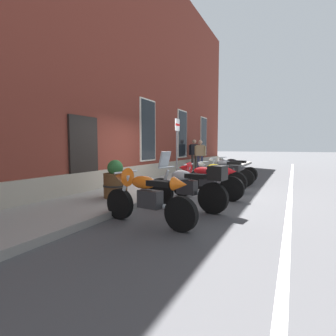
# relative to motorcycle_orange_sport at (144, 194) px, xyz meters

# --- Properties ---
(ground_plane) EXTENTS (140.00, 140.00, 0.00)m
(ground_plane) POSITION_rel_motorcycle_orange_sport_xyz_m (3.48, 0.80, -0.56)
(ground_plane) COLOR #424244
(sidewalk) EXTENTS (31.84, 2.21, 0.14)m
(sidewalk) POSITION_rel_motorcycle_orange_sport_xyz_m (3.48, 1.90, -0.49)
(sidewalk) COLOR gray
(sidewalk) RESTS_ON ground_plane
(lane_stripe) EXTENTS (31.84, 0.12, 0.01)m
(lane_stripe) POSITION_rel_motorcycle_orange_sport_xyz_m (3.48, -2.40, -0.56)
(lane_stripe) COLOR silver
(lane_stripe) RESTS_ON ground_plane
(brick_pub_facade) EXTENTS (25.84, 6.65, 9.48)m
(brick_pub_facade) POSITION_rel_motorcycle_orange_sport_xyz_m (3.48, 6.28, 4.17)
(brick_pub_facade) COLOR maroon
(brick_pub_facade) RESTS_ON ground_plane
(motorcycle_orange_sport) EXTENTS (0.62, 2.01, 1.03)m
(motorcycle_orange_sport) POSITION_rel_motorcycle_orange_sport_xyz_m (0.00, 0.00, 0.00)
(motorcycle_orange_sport) COLOR black
(motorcycle_orange_sport) RESTS_ON ground_plane
(motorcycle_silver_touring) EXTENTS (0.71, 2.05, 1.32)m
(motorcycle_silver_touring) POSITION_rel_motorcycle_orange_sport_xyz_m (1.37, -0.35, -0.01)
(motorcycle_silver_touring) COLOR black
(motorcycle_silver_touring) RESTS_ON ground_plane
(motorcycle_red_sport) EXTENTS (0.62, 2.09, 1.01)m
(motorcycle_red_sport) POSITION_rel_motorcycle_orange_sport_xyz_m (2.81, -0.23, -0.01)
(motorcycle_red_sport) COLOR black
(motorcycle_red_sport) RESTS_ON ground_plane
(motorcycle_yellow_naked) EXTENTS (0.71, 2.01, 0.94)m
(motorcycle_yellow_naked) POSITION_rel_motorcycle_orange_sport_xyz_m (4.19, -0.21, -0.09)
(motorcycle_yellow_naked) COLOR black
(motorcycle_yellow_naked) RESTS_ON ground_plane
(motorcycle_grey_naked) EXTENTS (0.62, 2.02, 1.01)m
(motorcycle_grey_naked) POSITION_rel_motorcycle_orange_sport_xyz_m (5.57, -0.21, -0.07)
(motorcycle_grey_naked) COLOR black
(motorcycle_grey_naked) RESTS_ON ground_plane
(motorcycle_black_naked) EXTENTS (0.84, 2.01, 0.99)m
(motorcycle_black_naked) POSITION_rel_motorcycle_orange_sport_xyz_m (7.06, -0.17, -0.08)
(motorcycle_black_naked) COLOR black
(motorcycle_black_naked) RESTS_ON ground_plane
(pedestrian_tan_coat) EXTENTS (0.27, 0.58, 1.63)m
(pedestrian_tan_coat) POSITION_rel_motorcycle_orange_sport_xyz_m (9.00, 1.96, 0.49)
(pedestrian_tan_coat) COLOR #2D3351
(pedestrian_tan_coat) RESTS_ON sidewalk
(pedestrian_dark_jacket) EXTENTS (0.38, 0.52, 1.69)m
(pedestrian_dark_jacket) POSITION_rel_motorcycle_orange_sport_xyz_m (9.76, 2.57, 0.53)
(pedestrian_dark_jacket) COLOR #38332D
(pedestrian_dark_jacket) RESTS_ON sidewalk
(parking_sign) EXTENTS (0.36, 0.07, 2.35)m
(parking_sign) POSITION_rel_motorcycle_orange_sport_xyz_m (4.95, 1.51, 1.10)
(parking_sign) COLOR #4C4C51
(parking_sign) RESTS_ON sidewalk
(barrel_planter) EXTENTS (0.63, 0.63, 0.96)m
(barrel_planter) POSITION_rel_motorcycle_orange_sport_xyz_m (1.28, 1.62, -0.02)
(barrel_planter) COLOR brown
(barrel_planter) RESTS_ON sidewalk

